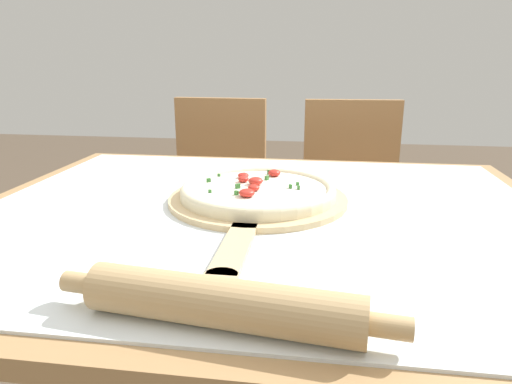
# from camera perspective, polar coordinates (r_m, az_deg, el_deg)

# --- Properties ---
(dining_table) EXTENTS (1.22, 1.01, 0.76)m
(dining_table) POSITION_cam_1_polar(r_m,az_deg,el_deg) (0.97, 0.47, -8.47)
(dining_table) COLOR #A87F51
(dining_table) RESTS_ON ground_plane
(towel_cloth) EXTENTS (1.14, 0.93, 0.00)m
(towel_cloth) POSITION_cam_1_polar(r_m,az_deg,el_deg) (0.93, 0.49, -2.33)
(towel_cloth) COLOR silver
(towel_cloth) RESTS_ON dining_table
(pizza_peel) EXTENTS (0.38, 0.59, 0.01)m
(pizza_peel) POSITION_cam_1_polar(r_m,az_deg,el_deg) (0.96, 0.07, -1.24)
(pizza_peel) COLOR #D6B784
(pizza_peel) RESTS_ON towel_cloth
(pizza) EXTENTS (0.33, 0.33, 0.04)m
(pizza) POSITION_cam_1_polar(r_m,az_deg,el_deg) (0.97, 0.24, 0.22)
(pizza) COLOR beige
(pizza) RESTS_ON pizza_peel
(rolling_pin) EXTENTS (0.41, 0.10, 0.06)m
(rolling_pin) POSITION_cam_1_polar(r_m,az_deg,el_deg) (0.54, -4.20, -13.66)
(rolling_pin) COLOR tan
(rolling_pin) RESTS_ON towel_cloth
(chair_left) EXTENTS (0.42, 0.42, 0.90)m
(chair_left) POSITION_cam_1_polar(r_m,az_deg,el_deg) (1.89, -4.98, -0.07)
(chair_left) COLOR #A37547
(chair_left) RESTS_ON ground_plane
(chair_right) EXTENTS (0.42, 0.42, 0.90)m
(chair_right) POSITION_cam_1_polar(r_m,az_deg,el_deg) (1.85, 11.79, -0.75)
(chair_right) COLOR #A37547
(chair_right) RESTS_ON ground_plane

